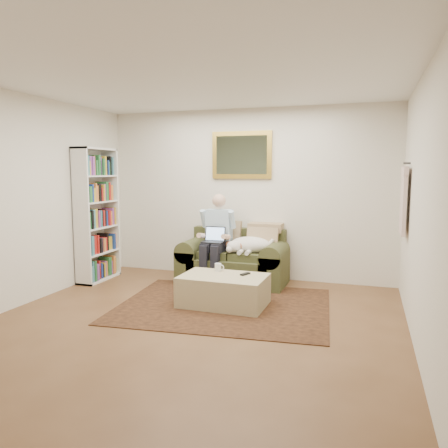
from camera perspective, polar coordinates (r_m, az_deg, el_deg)
The scene contains 12 objects.
room_shell at distance 4.74m, azimuth -3.88°, elevation 2.59°, with size 4.51×5.00×2.61m.
rug at distance 5.49m, azimuth -0.01°, elevation -10.57°, with size 2.54×2.03×0.01m, color black.
sofa at distance 6.52m, azimuth 1.26°, elevation -5.34°, with size 1.57×0.80×0.94m.
seated_man at distance 6.39m, azimuth -1.13°, elevation -2.05°, with size 0.52×0.74×1.32m, color #8CBAD8, non-canonical shape.
laptop at distance 6.33m, azimuth -1.32°, elevation -1.84°, with size 0.30×0.24×0.22m.
sleeping_dog at distance 6.31m, azimuth 3.50°, elevation -2.72°, with size 0.65×0.41×0.24m, color white, non-canonical shape.
ottoman at distance 5.45m, azimuth -0.06°, elevation -8.69°, with size 1.04×0.66×0.38m, color #CDB988.
coffee_mug at distance 5.63m, azimuth -0.78°, elevation -5.66°, with size 0.08×0.08×0.10m, color white.
tv_remote at distance 5.45m, azimuth 2.79°, elevation -6.53°, with size 0.05×0.15×0.02m, color black.
bookshelf at distance 6.87m, azimuth -16.28°, elevation 1.17°, with size 0.28×0.80×2.00m, color white, non-canonical shape.
wall_mirror at distance 6.76m, azimuth 2.31°, elevation 8.99°, with size 0.94×0.04×0.72m.
hanging_shirt at distance 5.65m, azimuth 22.40°, elevation 3.29°, with size 0.06×0.52×0.90m, color beige, non-canonical shape.
Camera 1 is at (1.78, -4.03, 1.66)m, focal length 35.00 mm.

